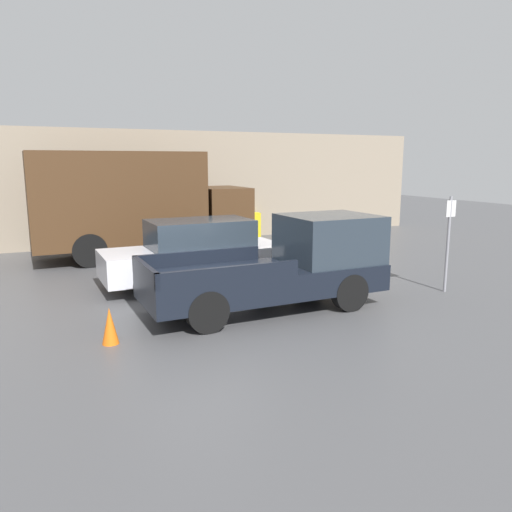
{
  "coord_description": "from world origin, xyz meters",
  "views": [
    {
      "loc": [
        -3.32,
        -9.94,
        3.23
      ],
      "look_at": [
        1.65,
        0.54,
        1.01
      ],
      "focal_mm": 35.0,
      "sensor_mm": 36.0,
      "label": 1
    }
  ],
  "objects": [
    {
      "name": "newspaper_box",
      "position": [
        5.75,
        9.34,
        0.52
      ],
      "size": [
        0.45,
        0.4,
        1.04
      ],
      "color": "gold",
      "rests_on": "ground"
    },
    {
      "name": "pickup_truck",
      "position": [
        1.95,
        -0.46,
        0.95
      ],
      "size": [
        5.3,
        1.97,
        2.02
      ],
      "color": "black",
      "rests_on": "ground"
    },
    {
      "name": "building_wall",
      "position": [
        0.0,
        9.66,
        2.21
      ],
      "size": [
        28.0,
        0.15,
        4.41
      ],
      "color": "gray",
      "rests_on": "ground"
    },
    {
      "name": "parking_sign",
      "position": [
        6.16,
        -1.02,
        1.34
      ],
      "size": [
        0.3,
        0.07,
        2.38
      ],
      "color": "gray",
      "rests_on": "ground"
    },
    {
      "name": "ground_plane",
      "position": [
        0.0,
        0.0,
        0.0
      ],
      "size": [
        60.0,
        60.0,
        0.0
      ],
      "primitive_type": "plane",
      "color": "#4C4C4F"
    },
    {
      "name": "car",
      "position": [
        0.79,
        2.35,
        0.86
      ],
      "size": [
        4.78,
        1.83,
        1.72
      ],
      "color": "silver",
      "rests_on": "ground"
    },
    {
      "name": "traffic_cone",
      "position": [
        -2.03,
        -1.15,
        0.34
      ],
      "size": [
        0.3,
        0.3,
        0.67
      ],
      "color": "orange",
      "rests_on": "ground"
    },
    {
      "name": "delivery_truck",
      "position": [
        0.16,
        6.9,
        1.89
      ],
      "size": [
        7.19,
        2.42,
        3.52
      ],
      "color": "#472D19",
      "rests_on": "ground"
    }
  ]
}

